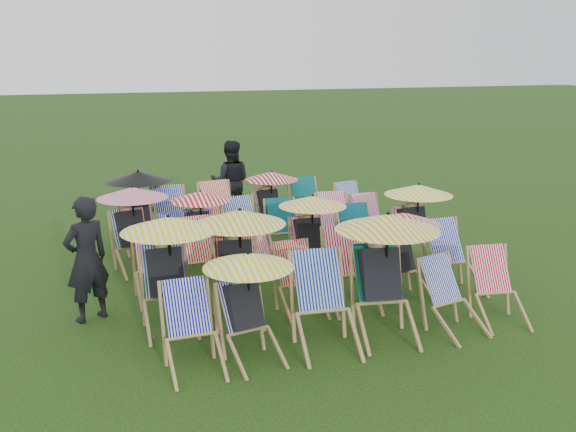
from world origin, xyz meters
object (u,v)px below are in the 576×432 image
object	(u,v)px
person_rear	(231,182)
person_left	(87,259)
deckchair_0	(192,330)
deckchair_29	(356,207)
deckchair_5	(499,288)

from	to	relation	value
person_rear	person_left	bearing A→B (deg)	72.61
person_left	deckchair_0	bearing A→B (deg)	92.18
deckchair_29	person_rear	world-z (taller)	person_rear
deckchair_5	deckchair_29	distance (m)	4.50
deckchair_5	person_rear	distance (m)	6.16
person_left	person_rear	bearing A→B (deg)	-151.57
deckchair_5	person_rear	world-z (taller)	person_rear
deckchair_5	person_left	bearing A→B (deg)	169.00
person_left	deckchair_5	bearing A→B (deg)	133.28
deckchair_29	person_left	distance (m)	5.68
deckchair_5	deckchair_29	world-z (taller)	deckchair_5
deckchair_0	deckchair_5	xyz separation A→B (m)	(3.80, -0.01, -0.00)
deckchair_5	deckchair_0	bearing A→B (deg)	-170.99
person_left	person_rear	size ratio (longest dim) A/B	0.97
deckchair_0	deckchair_5	size ratio (longest dim) A/B	1.00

